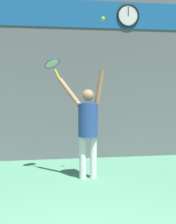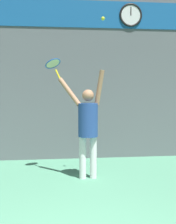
% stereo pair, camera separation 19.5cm
% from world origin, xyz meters
% --- Properties ---
extents(back_wall, '(18.00, 0.10, 5.00)m').
position_xyz_m(back_wall, '(0.00, 4.77, 2.50)').
color(back_wall, slate).
rests_on(back_wall, ground_plane).
extents(sponsor_banner, '(7.36, 0.02, 0.63)m').
position_xyz_m(sponsor_banner, '(0.00, 4.71, 3.48)').
color(sponsor_banner, '#195B9E').
extents(scoreboard_clock, '(0.56, 0.05, 0.56)m').
position_xyz_m(scoreboard_clock, '(1.72, 4.69, 3.48)').
color(scoreboard_clock, white).
extents(tennis_player, '(0.89, 0.53, 2.08)m').
position_xyz_m(tennis_player, '(0.47, 3.06, 1.07)').
color(tennis_player, white).
rests_on(tennis_player, ground_plane).
extents(tennis_racket, '(0.43, 0.42, 0.42)m').
position_xyz_m(tennis_racket, '(-0.17, 3.49, 2.20)').
color(tennis_racket, yellow).
extents(tennis_ball, '(0.07, 0.07, 0.07)m').
position_xyz_m(tennis_ball, '(0.74, 2.95, 3.01)').
color(tennis_ball, '#CCDB2D').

